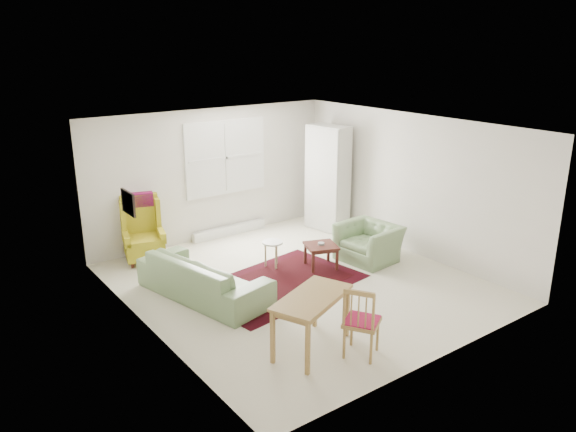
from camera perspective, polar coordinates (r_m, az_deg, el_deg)
room at (r=8.73m, az=0.45°, el=1.17°), size 5.04×5.54×2.51m
rug at (r=8.96m, az=-1.03°, el=-6.86°), size 2.83×2.04×0.03m
sofa at (r=8.49m, az=-8.60°, el=-5.36°), size 1.33×2.33×0.88m
armchair at (r=9.89m, az=8.20°, el=-2.34°), size 0.96×1.07×0.77m
wingback_chair at (r=9.98m, az=-14.52°, el=-1.34°), size 0.83×0.86×1.16m
coffee_table at (r=9.54m, az=3.37°, el=-4.06°), size 0.65×0.65×0.41m
stool at (r=9.53m, az=-1.57°, el=-3.89°), size 0.45×0.45×0.47m
cabinet at (r=11.24m, az=4.07°, el=3.83°), size 0.58×0.91×2.11m
desk at (r=7.08m, az=2.42°, el=-10.77°), size 1.27×0.96×0.72m
desk_chair at (r=6.96m, az=7.52°, el=-10.45°), size 0.57×0.57×0.94m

